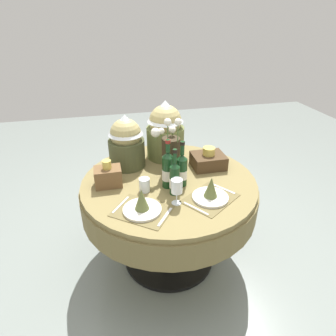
# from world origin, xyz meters

# --- Properties ---
(ground) EXTENTS (8.00, 8.00, 0.00)m
(ground) POSITION_xyz_m (0.00, 0.00, 0.00)
(ground) COLOR gray
(dining_table) EXTENTS (1.30, 1.30, 0.77)m
(dining_table) POSITION_xyz_m (0.00, 0.00, 0.62)
(dining_table) COLOR olive
(dining_table) RESTS_ON ground
(place_setting_left) EXTENTS (0.43, 0.41, 0.16)m
(place_setting_left) POSITION_xyz_m (-0.25, -0.33, 0.82)
(place_setting_left) COLOR brown
(place_setting_left) RESTS_ON dining_table
(place_setting_right) EXTENTS (0.43, 0.41, 0.16)m
(place_setting_right) POSITION_xyz_m (0.21, -0.30, 0.82)
(place_setting_right) COLOR brown
(place_setting_right) RESTS_ON dining_table
(flower_vase) EXTENTS (0.21, 0.18, 0.47)m
(flower_vase) POSITION_xyz_m (0.03, 0.08, 0.95)
(flower_vase) COLOR #332819
(flower_vase) RESTS_ON dining_table
(wine_bottle_left) EXTENTS (0.08, 0.08, 0.36)m
(wine_bottle_left) POSITION_xyz_m (-0.03, -0.09, 0.91)
(wine_bottle_left) COLOR #143819
(wine_bottle_left) RESTS_ON dining_table
(wine_bottle_right) EXTENTS (0.07, 0.07, 0.33)m
(wine_bottle_right) POSITION_xyz_m (-0.01, -0.19, 0.89)
(wine_bottle_right) COLOR #143819
(wine_bottle_right) RESTS_ON dining_table
(wine_bottle_rear) EXTENTS (0.08, 0.08, 0.33)m
(wine_bottle_rear) POSITION_xyz_m (0.07, -0.09, 0.89)
(wine_bottle_rear) COLOR #143819
(wine_bottle_rear) RESTS_ON dining_table
(wine_glass_left) EXTENTS (0.07, 0.07, 0.18)m
(wine_glass_left) POSITION_xyz_m (-0.02, -0.30, 0.90)
(wine_glass_left) COLOR silver
(wine_glass_left) RESTS_ON dining_table
(tumbler_near_right) EXTENTS (0.07, 0.07, 0.10)m
(tumbler_near_right) POSITION_xyz_m (-0.20, -0.11, 0.82)
(tumbler_near_right) COLOR silver
(tumbler_near_right) RESTS_ON dining_table
(gift_tub_back_left) EXTENTS (0.28, 0.28, 0.42)m
(gift_tub_back_left) POSITION_xyz_m (-0.27, 0.29, 0.99)
(gift_tub_back_left) COLOR #474C2D
(gift_tub_back_left) RESTS_ON dining_table
(gift_tub_back_centre) EXTENTS (0.31, 0.31, 0.48)m
(gift_tub_back_centre) POSITION_xyz_m (0.06, 0.39, 1.03)
(gift_tub_back_centre) COLOR olive
(gift_tub_back_centre) RESTS_ON dining_table
(woven_basket_side_left) EXTENTS (0.19, 0.14, 0.19)m
(woven_basket_side_left) POSITION_xyz_m (-0.43, 0.02, 0.84)
(woven_basket_side_left) COLOR brown
(woven_basket_side_left) RESTS_ON dining_table
(woven_basket_side_right) EXTENTS (0.25, 0.21, 0.17)m
(woven_basket_side_right) POSITION_xyz_m (0.35, 0.12, 0.83)
(woven_basket_side_right) COLOR #47331E
(woven_basket_side_right) RESTS_ON dining_table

